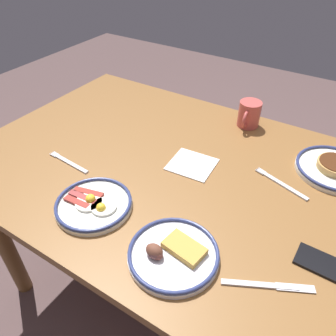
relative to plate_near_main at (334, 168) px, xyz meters
The scene contains 11 objects.
ground_plane 0.94m from the plate_near_main, 29.69° to the left, with size 6.00×6.00×0.00m, color brown.
dining_table 0.55m from the plate_near_main, 29.69° to the left, with size 1.46×0.98×0.76m.
plate_near_main is the anchor object (origin of this frame).
plate_center_pancakes 0.80m from the plate_near_main, 44.43° to the left, with size 0.23×0.23×0.04m.
plate_far_companion 0.65m from the plate_near_main, 64.48° to the left, with size 0.23×0.23×0.05m.
coffee_mug 0.38m from the plate_near_main, 19.52° to the right, with size 0.09×0.12×0.10m.
cell_phone 0.41m from the plate_near_main, 98.11° to the left, with size 0.14×0.07×0.01m, color black.
paper_napkin 0.48m from the plate_near_main, 27.89° to the left, with size 0.15×0.14×0.00m, color white.
fork_near 0.91m from the plate_near_main, 29.27° to the left, with size 0.19×0.03×0.01m.
fork_far 0.21m from the plate_near_main, 50.48° to the left, with size 0.19×0.08×0.01m.
butter_knife 0.54m from the plate_near_main, 85.11° to the left, with size 0.20×0.11×0.01m.
Camera 1 is at (-0.45, 0.76, 1.46)m, focal length 34.95 mm.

